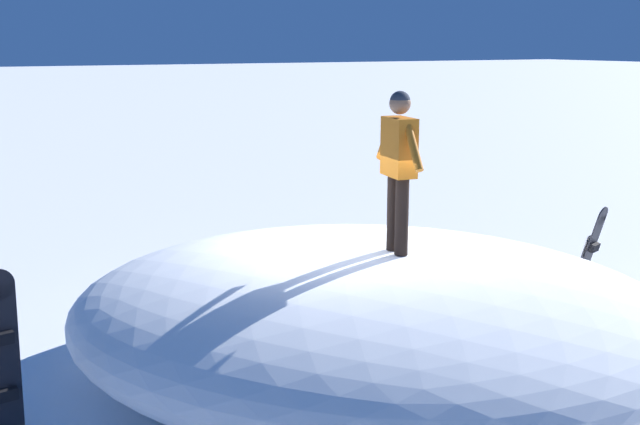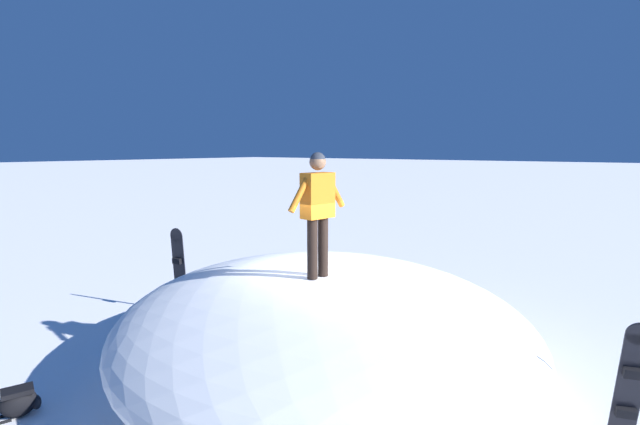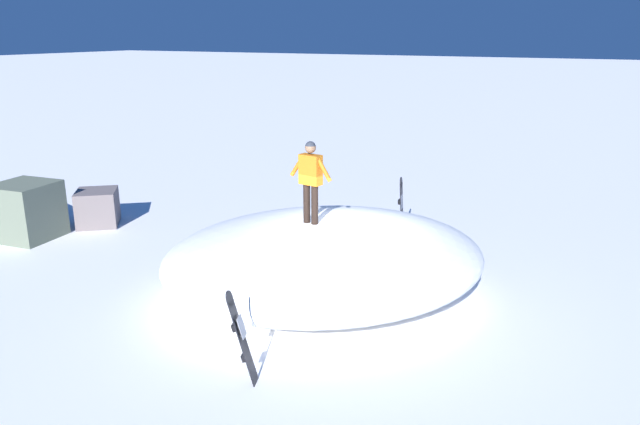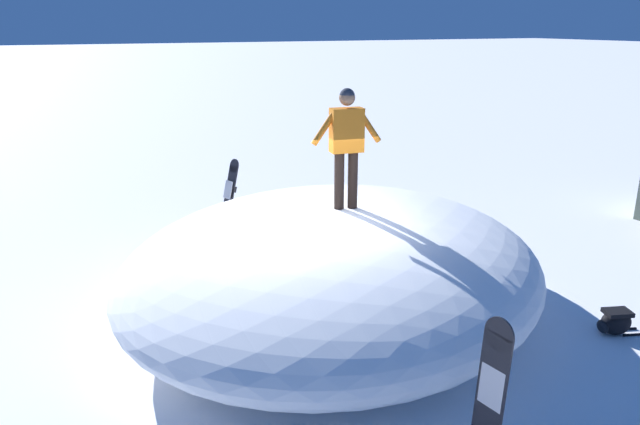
# 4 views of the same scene
# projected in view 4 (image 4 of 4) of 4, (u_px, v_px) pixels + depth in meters

# --- Properties ---
(ground) EXTENTS (240.00, 240.00, 0.00)m
(ground) POSITION_uv_depth(u_px,v_px,m) (298.00, 316.00, 8.56)
(ground) COLOR white
(snow_mound) EXTENTS (8.77, 8.79, 1.49)m
(snow_mound) POSITION_uv_depth(u_px,v_px,m) (333.00, 263.00, 8.52)
(snow_mound) COLOR white
(snow_mound) RESTS_ON ground
(snowboarder_standing) EXTENTS (1.01, 0.28, 1.68)m
(snowboarder_standing) POSITION_uv_depth(u_px,v_px,m) (347.00, 138.00, 8.21)
(snowboarder_standing) COLOR black
(snowboarder_standing) RESTS_ON snow_mound
(snowboard_primary_upright) EXTENTS (0.19, 0.31, 1.70)m
(snowboard_primary_upright) POSITION_uv_depth(u_px,v_px,m) (490.00, 405.00, 5.13)
(snowboard_primary_upright) COLOR black
(snowboard_primary_upright) RESTS_ON ground
(snowboard_secondary_upright) EXTENTS (0.48, 0.38, 1.53)m
(snowboard_secondary_upright) POSITION_uv_depth(u_px,v_px,m) (229.00, 198.00, 11.55)
(snowboard_secondary_upright) COLOR black
(snowboard_secondary_upright) RESTS_ON ground
(backpack_near) EXTENTS (0.64, 0.41, 0.35)m
(backpack_near) POSITION_uv_depth(u_px,v_px,m) (615.00, 322.00, 8.03)
(backpack_near) COLOR black
(backpack_near) RESTS_ON ground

